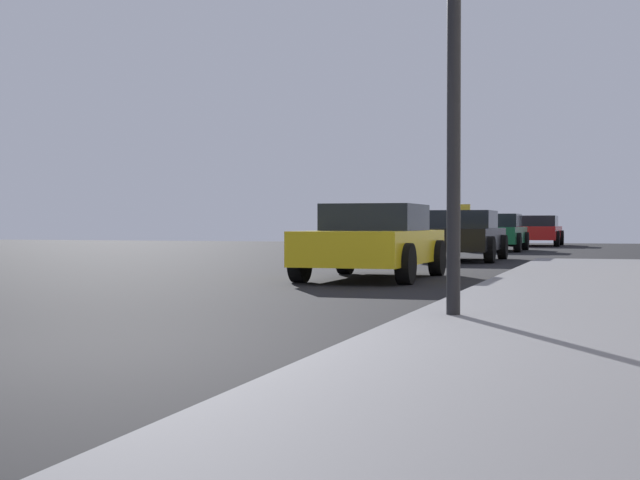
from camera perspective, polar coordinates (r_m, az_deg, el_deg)
ground_plane at (r=6.81m, az=-15.97°, el=-6.96°), size 80.00×80.00×0.00m
street_lamp at (r=8.35m, az=8.21°, el=14.06°), size 0.36×0.36×3.85m
car_yellow at (r=15.85m, az=3.29°, el=-0.05°), size 1.94×4.06×1.27m
car_black at (r=23.82m, az=8.68°, el=0.30°), size 1.98×4.05×1.43m
car_green at (r=32.38m, az=10.71°, el=0.48°), size 1.98×4.20×1.27m
car_red at (r=40.30m, az=13.15°, el=0.58°), size 2.03×4.58×1.27m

